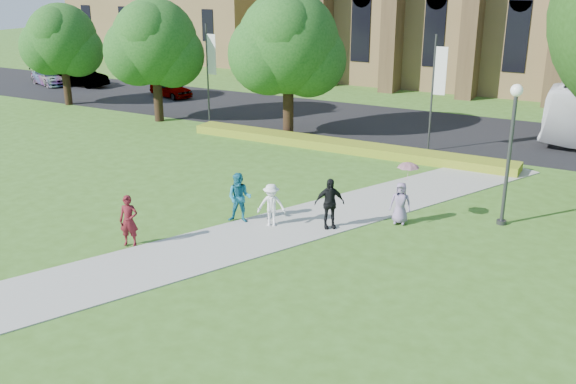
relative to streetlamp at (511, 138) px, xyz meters
The scene contains 19 objects.
ground 10.46m from the streetlamp, 139.09° to the right, with size 160.00×160.00×0.00m, color #3E651E.
road 15.79m from the streetlamp, 119.05° to the left, with size 160.00×10.00×0.02m, color black.
footpath 9.86m from the streetlamp, 143.75° to the right, with size 3.20×30.00×0.04m, color #B2B2A8.
flower_hedge 12.02m from the streetlamp, 144.81° to the left, with size 18.00×1.40×0.45m, color #A3AD22.
streetlamp is the anchor object (origin of this frame).
street_tree_0 23.77m from the streetlamp, 161.57° to the left, with size 5.20×5.20×7.50m.
street_tree_1 15.81m from the streetlamp, 149.35° to the left, with size 5.60×5.60×8.05m.
street_tree_2 32.65m from the streetlamp, 164.90° to the left, with size 4.80×4.80×6.95m.
banner_pole_0 10.23m from the streetlamp, 121.76° to the left, with size 0.70×0.10×6.00m.
banner_pole_1 21.25m from the streetlamp, 155.83° to the left, with size 0.70×0.10×6.00m.
car_0 30.51m from the streetlamp, 152.21° to the left, with size 1.54×3.82×1.30m, color gray.
car_1 39.14m from the streetlamp, 158.32° to the left, with size 1.62×4.64×1.53m, color gray.
car_2 41.51m from the streetlamp, 160.76° to the left, with size 1.82×4.48×1.30m, color gray.
pedestrian_0 13.76m from the streetlamp, 142.61° to the right, with size 0.65×0.43×1.78m, color #5A141B.
pedestrian_1 10.06m from the streetlamp, 152.11° to the right, with size 0.92×0.72×1.89m, color #1B708B.
pedestrian_2 8.94m from the streetlamp, 149.52° to the right, with size 1.04×0.60×1.61m, color white.
pedestrian_3 6.90m from the streetlamp, 147.31° to the right, with size 1.10×0.46×1.89m, color black.
pedestrian_4 4.55m from the streetlamp, 151.33° to the right, with size 0.77×0.50×1.58m, color gray.
parasol 3.85m from the streetlamp, 151.35° to the right, with size 0.78×0.78×0.68m, color #CE91AF.
Camera 1 is at (11.24, -16.87, 8.97)m, focal length 40.00 mm.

